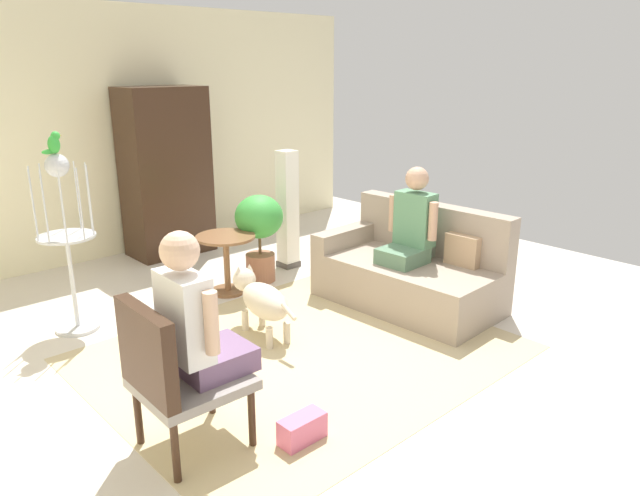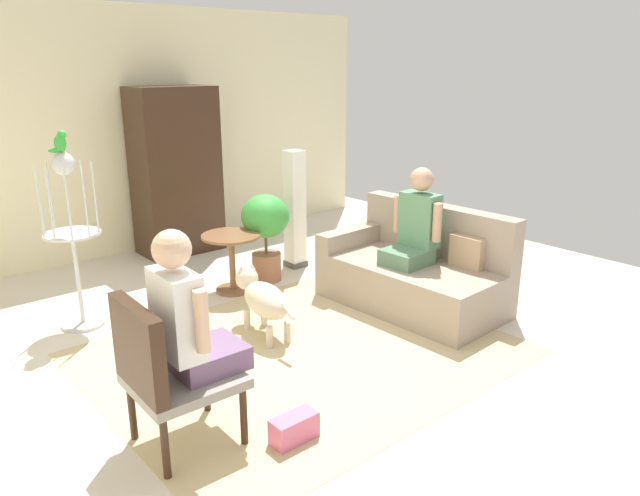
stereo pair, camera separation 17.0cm
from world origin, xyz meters
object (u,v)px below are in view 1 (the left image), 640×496
(armchair, at_px, (171,371))
(round_end_table, at_px, (226,255))
(potted_plant, at_px, (259,227))
(column_lamp, at_px, (288,211))
(person_on_couch, at_px, (411,224))
(handbag, at_px, (302,429))
(person_on_armchair, at_px, (194,320))
(couch, at_px, (410,271))
(parrot, at_px, (54,143))
(armoire_cabinet, at_px, (166,172))
(bird_cage_stand, at_px, (66,235))
(dog, at_px, (262,299))

(armchair, height_order, round_end_table, armchair)
(potted_plant, relative_size, column_lamp, 0.70)
(armchair, distance_m, column_lamp, 3.35)
(person_on_couch, bearing_deg, potted_plant, 113.56)
(handbag, bearing_deg, person_on_armchair, 137.73)
(armchair, distance_m, person_on_armchair, 0.30)
(couch, xyz_separation_m, handbag, (-2.17, -0.95, -0.23))
(column_lamp, bearing_deg, parrot, -179.04)
(person_on_couch, height_order, armoire_cabinet, armoire_cabinet)
(person_on_couch, distance_m, round_end_table, 1.80)
(bird_cage_stand, bearing_deg, person_on_armchair, -92.20)
(potted_plant, relative_size, armoire_cabinet, 0.47)
(round_end_table, xyz_separation_m, handbag, (-1.05, -2.32, -0.30))
(person_on_armchair, distance_m, handbag, 0.93)
(column_lamp, bearing_deg, person_on_armchair, -139.05)
(person_on_armchair, height_order, parrot, parrot)
(round_end_table, distance_m, column_lamp, 1.00)
(armchair, height_order, person_on_couch, person_on_couch)
(person_on_armchair, xyz_separation_m, round_end_table, (1.50, 1.91, -0.41))
(person_on_couch, relative_size, dog, 0.95)
(handbag, bearing_deg, round_end_table, 65.56)
(armoire_cabinet, bearing_deg, armchair, -118.96)
(couch, height_order, bird_cage_stand, bird_cage_stand)
(parrot, relative_size, handbag, 0.59)
(bird_cage_stand, distance_m, potted_plant, 1.88)
(parrot, distance_m, potted_plant, 2.11)
(armchair, height_order, handbag, armchair)
(armchair, distance_m, round_end_table, 2.53)
(dog, distance_m, bird_cage_stand, 1.66)
(potted_plant, bearing_deg, dog, -126.71)
(couch, distance_m, person_on_couch, 0.47)
(bird_cage_stand, xyz_separation_m, parrot, (-0.00, 0.00, 0.73))
(round_end_table, height_order, armoire_cabinet, armoire_cabinet)
(armchair, height_order, armoire_cabinet, armoire_cabinet)
(couch, distance_m, bird_cage_stand, 3.01)
(person_on_armchair, height_order, column_lamp, person_on_armchair)
(person_on_armchair, bearing_deg, parrot, 87.84)
(handbag, bearing_deg, armoire_cabinet, 71.32)
(round_end_table, height_order, bird_cage_stand, bird_cage_stand)
(column_lamp, height_order, armoire_cabinet, armoire_cabinet)
(person_on_couch, xyz_separation_m, armoire_cabinet, (-0.82, 2.94, 0.18))
(person_on_armchair, bearing_deg, armchair, 178.35)
(person_on_armchair, height_order, potted_plant, person_on_armchair)
(bird_cage_stand, xyz_separation_m, armoire_cabinet, (1.67, 1.38, 0.12))
(person_on_couch, xyz_separation_m, person_on_armchair, (-2.57, -0.53, 0.02))
(dog, distance_m, column_lamp, 1.77)
(parrot, height_order, armoire_cabinet, armoire_cabinet)
(person_on_armchair, xyz_separation_m, dog, (1.17, 0.93, -0.47))
(person_on_armchair, distance_m, parrot, 2.22)
(dog, distance_m, parrot, 2.02)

